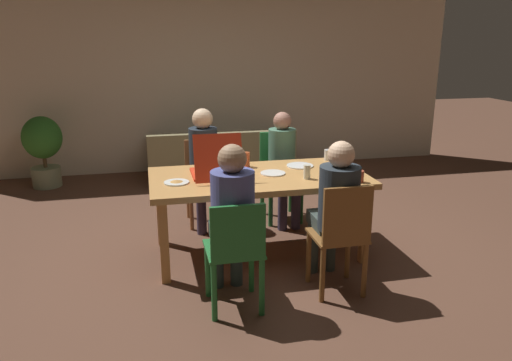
% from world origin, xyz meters
% --- Properties ---
extents(ground_plane, '(20.00, 20.00, 0.00)m').
position_xyz_m(ground_plane, '(0.00, 0.00, 0.00)').
color(ground_plane, brown).
extents(back_wall, '(7.46, 0.12, 2.85)m').
position_xyz_m(back_wall, '(0.00, 3.25, 1.43)').
color(back_wall, beige).
rests_on(back_wall, ground).
extents(dining_table, '(1.94, 0.99, 0.76)m').
position_xyz_m(dining_table, '(0.00, 0.00, 0.68)').
color(dining_table, tan).
rests_on(dining_table, ground).
extents(chair_0, '(0.41, 0.42, 0.87)m').
position_xyz_m(chair_0, '(-0.39, -0.97, 0.48)').
color(chair_0, '#247335').
rests_on(chair_0, ground).
extents(person_0, '(0.32, 0.53, 1.25)m').
position_xyz_m(person_0, '(-0.39, -0.83, 0.73)').
color(person_0, '#344243').
rests_on(person_0, ground).
extents(chair_1, '(0.40, 0.46, 0.94)m').
position_xyz_m(chair_1, '(0.45, 0.91, 0.49)').
color(chair_1, '#287137').
rests_on(chair_1, ground).
extents(person_1, '(0.29, 0.52, 1.19)m').
position_xyz_m(person_1, '(0.45, 0.75, 0.69)').
color(person_1, '#3A324B').
rests_on(person_1, ground).
extents(chair_2, '(0.39, 0.43, 0.89)m').
position_xyz_m(chair_2, '(-0.39, 0.97, 0.49)').
color(chair_2, '#995F35').
rests_on(chair_2, ground).
extents(person_2, '(0.30, 0.51, 1.25)m').
position_xyz_m(person_2, '(-0.39, 0.83, 0.73)').
color(person_2, '#3C334D').
rests_on(person_2, ground).
extents(chair_3, '(0.40, 0.39, 0.92)m').
position_xyz_m(chair_3, '(0.45, -0.90, 0.50)').
color(chair_3, brown).
rests_on(chair_3, ground).
extents(person_3, '(0.31, 0.54, 1.22)m').
position_xyz_m(person_3, '(0.45, -0.75, 0.71)').
color(person_3, '#36423D').
rests_on(person_3, ground).
extents(pizza_box_0, '(0.41, 0.54, 0.42)m').
position_xyz_m(pizza_box_0, '(-0.38, 0.06, 0.82)').
color(pizza_box_0, red).
rests_on(pizza_box_0, dining_table).
extents(plate_0, '(0.23, 0.23, 0.01)m').
position_xyz_m(plate_0, '(0.14, 0.01, 0.76)').
color(plate_0, white).
rests_on(plate_0, dining_table).
extents(plate_1, '(0.23, 0.23, 0.03)m').
position_xyz_m(plate_1, '(-0.29, -0.29, 0.77)').
color(plate_1, white).
rests_on(plate_1, dining_table).
extents(plate_2, '(0.26, 0.26, 0.01)m').
position_xyz_m(plate_2, '(0.46, 0.22, 0.76)').
color(plate_2, white).
rests_on(plate_2, dining_table).
extents(plate_3, '(0.21, 0.21, 0.03)m').
position_xyz_m(plate_3, '(-0.74, -0.09, 0.77)').
color(plate_3, white).
rests_on(plate_3, dining_table).
extents(drinking_glass_0, '(0.07, 0.07, 0.14)m').
position_xyz_m(drinking_glass_0, '(-0.05, 0.32, 0.83)').
color(drinking_glass_0, '#B64D28').
rests_on(drinking_glass_0, dining_table).
extents(drinking_glass_1, '(0.08, 0.08, 0.11)m').
position_xyz_m(drinking_glass_1, '(0.81, 0.39, 0.81)').
color(drinking_glass_1, silver).
rests_on(drinking_glass_1, dining_table).
extents(drinking_glass_2, '(0.08, 0.08, 0.10)m').
position_xyz_m(drinking_glass_2, '(0.79, -0.41, 0.81)').
color(drinking_glass_2, '#B44B33').
rests_on(drinking_glass_2, dining_table).
extents(drinking_glass_3, '(0.06, 0.06, 0.13)m').
position_xyz_m(drinking_glass_3, '(0.39, -0.21, 0.82)').
color(drinking_glass_3, silver).
rests_on(drinking_glass_3, dining_table).
extents(couch, '(2.02, 0.89, 0.72)m').
position_xyz_m(couch, '(0.04, 2.62, 0.26)').
color(couch, '#857B54').
rests_on(couch, ground).
extents(potted_plant, '(0.51, 0.51, 0.95)m').
position_xyz_m(potted_plant, '(-2.31, 2.69, 0.56)').
color(potted_plant, gray).
rests_on(potted_plant, ground).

